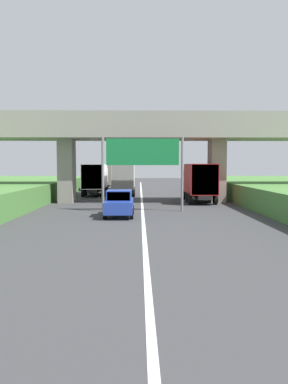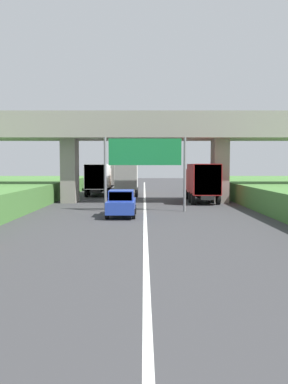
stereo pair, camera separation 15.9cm
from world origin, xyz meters
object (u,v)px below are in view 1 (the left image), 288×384
at_px(overhead_highway_sign, 143,157).
at_px(truck_silver, 105,176).
at_px(truck_white, 96,178).
at_px(truck_red, 199,181).
at_px(car_blue, 119,203).
at_px(truck_orange, 124,178).

distance_m(overhead_highway_sign, truck_silver, 24.65).
height_order(truck_white, truck_red, same).
bearing_deg(truck_white, car_blue, -78.90).
xyz_separation_m(overhead_highway_sign, car_blue, (-1.54, -2.78, -3.08)).
distance_m(truck_red, truck_silver, 19.63).
relative_size(truck_white, truck_orange, 1.00).
bearing_deg(truck_red, car_blue, -123.89).
height_order(overhead_highway_sign, truck_orange, overhead_highway_sign).
xyz_separation_m(overhead_highway_sign, truck_red, (5.14, 7.15, -2.00)).
bearing_deg(truck_orange, truck_silver, 107.17).
xyz_separation_m(truck_white, truck_orange, (3.14, -0.34, 0.00)).
distance_m(overhead_highway_sign, truck_orange, 15.17).
bearing_deg(car_blue, overhead_highway_sign, 61.11).
relative_size(truck_red, truck_orange, 1.00).
distance_m(overhead_highway_sign, truck_red, 9.03).
bearing_deg(truck_silver, car_blue, -83.14).
height_order(truck_orange, car_blue, truck_orange).
relative_size(overhead_highway_sign, truck_red, 0.81).
relative_size(overhead_highway_sign, car_blue, 1.43).
height_order(truck_white, truck_orange, same).
distance_m(truck_silver, car_blue, 27.10).
xyz_separation_m(overhead_highway_sign, truck_orange, (-1.93, 14.91, -2.00)).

